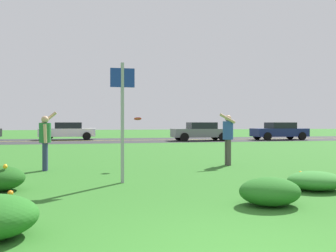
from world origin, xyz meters
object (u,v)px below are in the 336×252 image
Objects in this scene: person_thrower_green_shirt at (45,138)px; car_navy_leftmost at (279,131)px; sign_post_near_path at (122,110)px; frisbee_red at (138,119)px; person_catcher_blue_shirt at (228,135)px; car_gray_center_left at (201,131)px; car_white_center_right at (68,131)px.

person_thrower_green_shirt reaches higher than car_navy_leftmost.
frisbee_red is at bearing 74.79° from sign_post_near_path.
person_thrower_green_shirt is at bearing -136.60° from car_navy_leftmost.
frisbee_red is (0.71, 2.61, -0.16)m from sign_post_near_path.
person_catcher_blue_shirt is 19.19m from car_navy_leftmost.
car_navy_leftmost is 1.00× the size of car_gray_center_left.
person_catcher_blue_shirt is 3.05m from frisbee_red.
car_white_center_right is (-6.22, 19.48, -0.26)m from person_catcher_blue_shirt.
car_gray_center_left is (-6.88, 0.00, 0.00)m from car_navy_leftmost.
person_thrower_green_shirt is 5.72m from person_catcher_blue_shirt.
frisbee_red is at bearing -131.54° from car_navy_leftmost.
sign_post_near_path reaches higher than person_catcher_blue_shirt.
car_gray_center_left is (4.13, 15.71, -0.26)m from person_catcher_blue_shirt.
frisbee_red is 21.14m from car_navy_leftmost.
sign_post_near_path is at bearing -52.30° from person_thrower_green_shirt.
frisbee_red is (-3.00, -0.10, 0.53)m from person_catcher_blue_shirt.
sign_post_near_path is 2.70m from frisbee_red.
car_gray_center_left and car_white_center_right have the same top height.
car_gray_center_left is (7.13, 15.81, -0.78)m from frisbee_red.
sign_post_near_path reaches higher than person_thrower_green_shirt.
sign_post_near_path reaches higher than car_gray_center_left.
car_white_center_right is (-2.51, 22.18, -0.94)m from sign_post_near_path.
person_thrower_green_shirt is 0.39× the size of car_white_center_right.
person_thrower_green_shirt is at bearing -179.92° from frisbee_red.
car_white_center_right is at bearing 96.45° from sign_post_near_path.
person_thrower_green_shirt reaches higher than car_white_center_right.
sign_post_near_path is 20.04m from car_gray_center_left.
person_catcher_blue_shirt is (5.72, 0.10, 0.03)m from person_thrower_green_shirt.
person_thrower_green_shirt reaches higher than car_gray_center_left.
frisbee_red is 0.05× the size of car_navy_leftmost.
frisbee_red is 0.05× the size of car_white_center_right.
frisbee_red reaches higher than car_navy_leftmost.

